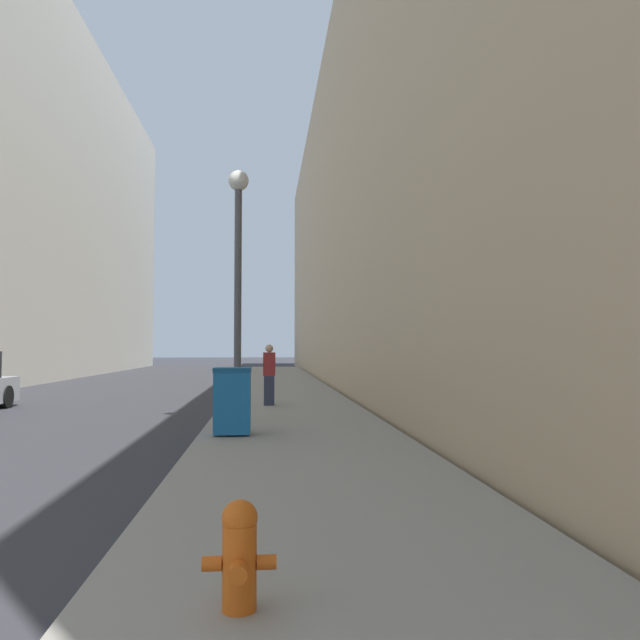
{
  "coord_description": "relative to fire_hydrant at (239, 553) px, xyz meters",
  "views": [
    {
      "loc": [
        5.27,
        -2.21,
        1.73
      ],
      "look_at": [
        7.16,
        19.71,
        2.68
      ],
      "focal_mm": 35.0,
      "sensor_mm": 36.0,
      "label": 1
    }
  ],
  "objects": [
    {
      "name": "pedestrian_on_sidewalk",
      "position": [
        0.24,
        13.27,
        0.49
      ],
      "size": [
        0.34,
        0.22,
        1.66
      ],
      "color": "#2D3347",
      "rests_on": "sidewalk_right"
    },
    {
      "name": "trash_bin",
      "position": [
        -0.45,
        7.61,
        0.28
      ],
      "size": [
        0.67,
        0.69,
        1.22
      ],
      "color": "#19609E",
      "rests_on": "sidewalk_right"
    },
    {
      "name": "sidewalk_right",
      "position": [
        0.81,
        16.34,
        -0.41
      ],
      "size": [
        3.76,
        60.0,
        0.14
      ],
      "color": "gray",
      "rests_on": "ground"
    },
    {
      "name": "fire_hydrant",
      "position": [
        0.0,
        0.0,
        0.0
      ],
      "size": [
        0.45,
        0.34,
        0.66
      ],
      "color": "#D15614",
      "rests_on": "sidewalk_right"
    },
    {
      "name": "lamppost",
      "position": [
        -0.48,
        10.09,
        3.05
      ],
      "size": [
        0.46,
        0.46,
        5.56
      ],
      "color": "#4C4C51",
      "rests_on": "sidewalk_right"
    },
    {
      "name": "building_right_stone",
      "position": [
        8.79,
        24.34,
        7.36
      ],
      "size": [
        12.0,
        60.0,
        15.68
      ],
      "color": "tan",
      "rests_on": "ground"
    }
  ]
}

